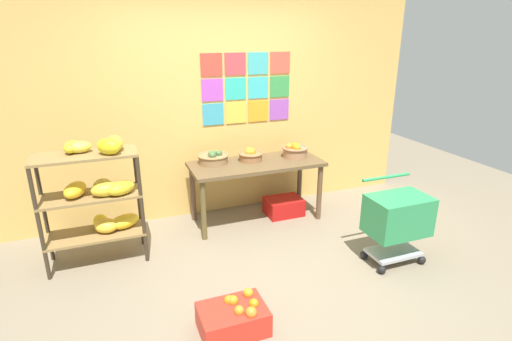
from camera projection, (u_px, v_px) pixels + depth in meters
The scene contains 10 objects.
ground at pixel (273, 278), 3.66m from camera, with size 9.25×9.25×0.00m, color #7A6D58.
back_wall_with_art at pixel (219, 105), 4.68m from camera, with size 5.01×0.07×2.64m.
banana_shelf_unit at pixel (99, 191), 3.73m from camera, with size 0.91×0.47×1.24m.
display_table at pixel (256, 170), 4.60m from camera, with size 1.52×0.64×0.72m.
fruit_basket_right at pixel (251, 155), 4.63m from camera, with size 0.29×0.29×0.15m.
fruit_basket_back_left at pixel (213, 158), 4.52m from camera, with size 0.35×0.35×0.16m.
fruit_basket_back_right at pixel (295, 150), 4.74m from camera, with size 0.31×0.31×0.18m.
produce_crate_under_table at pixel (284, 206), 4.90m from camera, with size 0.44×0.33×0.20m, color #B31412.
orange_crate_foreground at pixel (234, 318), 2.99m from camera, with size 0.50×0.35×0.26m.
shopping_cart at pixel (397, 218), 3.78m from camera, with size 0.57×0.42×0.82m.
Camera 1 is at (-1.26, -2.86, 2.14)m, focal length 28.02 mm.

